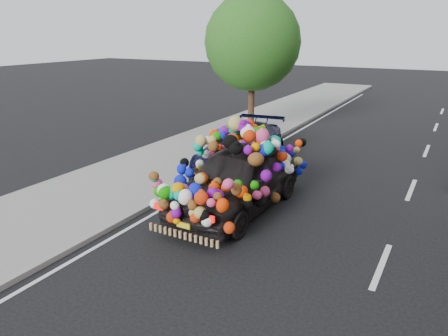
% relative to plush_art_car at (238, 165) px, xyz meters
% --- Properties ---
extents(ground, '(100.00, 100.00, 0.00)m').
position_rel_plush_art_car_xyz_m(ground, '(0.31, -1.29, -1.19)').
color(ground, black).
rests_on(ground, ground).
extents(sidewalk, '(4.00, 60.00, 0.12)m').
position_rel_plush_art_car_xyz_m(sidewalk, '(-3.99, -1.29, -1.13)').
color(sidewalk, gray).
rests_on(sidewalk, ground).
extents(kerb, '(0.15, 60.00, 0.13)m').
position_rel_plush_art_car_xyz_m(kerb, '(-2.04, -1.29, -1.13)').
color(kerb, gray).
rests_on(kerb, ground).
extents(lane_markings, '(6.00, 50.00, 0.01)m').
position_rel_plush_art_car_xyz_m(lane_markings, '(3.91, -1.29, -1.18)').
color(lane_markings, silver).
rests_on(lane_markings, ground).
extents(tree_near_sidewalk, '(4.20, 4.20, 6.13)m').
position_rel_plush_art_car_xyz_m(tree_near_sidewalk, '(-3.49, 8.21, 2.83)').
color(tree_near_sidewalk, '#332114').
rests_on(tree_near_sidewalk, ground).
extents(plush_art_car, '(2.43, 5.11, 2.31)m').
position_rel_plush_art_car_xyz_m(plush_art_car, '(0.00, 0.00, 0.00)').
color(plush_art_car, black).
rests_on(plush_art_car, ground).
extents(navy_sedan, '(2.64, 5.24, 1.46)m').
position_rel_plush_art_car_xyz_m(navy_sedan, '(-1.49, 3.21, -0.46)').
color(navy_sedan, black).
rests_on(navy_sedan, ground).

